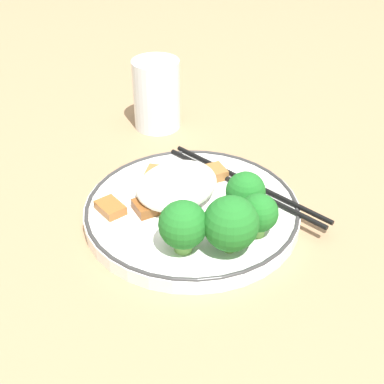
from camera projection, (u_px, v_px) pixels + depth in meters
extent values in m
plane|color=#9E7A56|center=(192.00, 217.00, 0.64)|extent=(3.00, 3.00, 0.00)
cylinder|color=white|center=(192.00, 212.00, 0.64)|extent=(0.25, 0.25, 0.02)
torus|color=#333333|center=(192.00, 206.00, 0.63)|extent=(0.25, 0.25, 0.00)
ellipsoid|color=white|center=(178.00, 184.00, 0.63)|extent=(0.10, 0.09, 0.04)
cylinder|color=#72AD4C|center=(183.00, 244.00, 0.56)|extent=(0.02, 0.02, 0.01)
sphere|color=#1E6B23|center=(183.00, 225.00, 0.55)|extent=(0.05, 0.05, 0.05)
cylinder|color=#72AD4C|center=(230.00, 245.00, 0.56)|extent=(0.01, 0.01, 0.01)
sphere|color=#1E6B23|center=(231.00, 223.00, 0.55)|extent=(0.06, 0.06, 0.06)
cylinder|color=#72AD4C|center=(257.00, 229.00, 0.58)|extent=(0.02, 0.02, 0.01)
sphere|color=#1E6B23|center=(259.00, 213.00, 0.57)|extent=(0.04, 0.04, 0.04)
cylinder|color=#72AD4C|center=(244.00, 208.00, 0.61)|extent=(0.02, 0.02, 0.01)
sphere|color=#1E6B23|center=(246.00, 191.00, 0.60)|extent=(0.05, 0.05, 0.05)
cube|color=#9E6633|center=(157.00, 174.00, 0.68)|extent=(0.04, 0.04, 0.01)
cube|color=brown|center=(150.00, 206.00, 0.62)|extent=(0.04, 0.04, 0.01)
cube|color=#9E6633|center=(215.00, 173.00, 0.68)|extent=(0.04, 0.04, 0.01)
cube|color=#995B28|center=(110.00, 208.00, 0.62)|extent=(0.03, 0.04, 0.01)
cylinder|color=black|center=(248.00, 182.00, 0.67)|extent=(0.01, 0.24, 0.01)
cylinder|color=black|center=(242.00, 186.00, 0.66)|extent=(0.01, 0.24, 0.01)
cylinder|color=silver|center=(157.00, 94.00, 0.80)|extent=(0.07, 0.07, 0.11)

